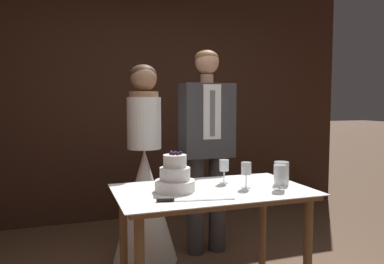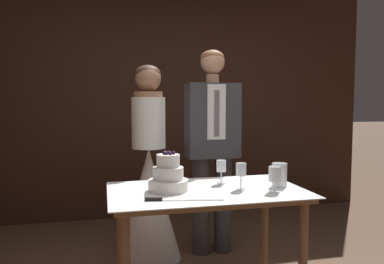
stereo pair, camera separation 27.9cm
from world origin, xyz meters
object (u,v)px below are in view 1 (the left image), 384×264
wine_glass_far (246,169)px  wine_glass_near (280,173)px  bride (145,189)px  cake_table (212,204)px  tiered_cake (175,177)px  hurricane_candle (281,174)px  wine_glass_middle (224,167)px  groom (207,139)px  cake_knife (181,200)px

wine_glass_far → wine_glass_near: bearing=-32.2°
wine_glass_near → bride: size_ratio=0.10×
cake_table → wine_glass_far: size_ratio=7.27×
tiered_cake → wine_glass_far: size_ratio=1.48×
wine_glass_far → hurricane_candle: bearing=4.2°
bride → hurricane_candle: bearing=-47.5°
wine_glass_near → hurricane_candle: wine_glass_near is taller
wine_glass_middle → groom: size_ratio=0.09×
groom → tiered_cake: bearing=-123.5°
groom → bride: bearing=179.9°
cake_knife → wine_glass_near: bearing=15.4°
wine_glass_near → bride: bearing=124.6°
hurricane_candle → bride: (-0.78, 0.85, -0.24)m
tiered_cake → wine_glass_middle: bearing=16.4°
cake_knife → hurricane_candle: size_ratio=2.86×
tiered_cake → bride: size_ratio=0.16×
cake_table → hurricane_candle: bearing=-3.2°
cake_table → tiered_cake: 0.31m
hurricane_candle → tiered_cake: bearing=175.9°
cake_knife → wine_glass_near: 0.69m
tiered_cake → cake_knife: tiered_cake is taller
cake_knife → wine_glass_middle: wine_glass_middle is taller
cake_table → wine_glass_far: 0.32m
cake_table → tiered_cake: bearing=174.2°
wine_glass_far → cake_table: bearing=167.4°
wine_glass_middle → groom: groom is taller
wine_glass_far → tiered_cake: bearing=171.0°
cake_knife → wine_glass_middle: 0.57m
tiered_cake → bride: bearing=92.2°
wine_glass_middle → wine_glass_far: wine_glass_far is taller
cake_knife → groom: size_ratio=0.25×
cake_table → wine_glass_far: (0.22, -0.05, 0.23)m
wine_glass_middle → hurricane_candle: wine_glass_middle is taller
bride → tiered_cake: bearing=-87.8°
cake_knife → hurricane_candle: bearing=24.5°
hurricane_candle → wine_glass_far: bearing=-175.8°
hurricane_candle → bride: 1.17m
cake_table → wine_glass_middle: (0.14, 0.14, 0.22)m
tiered_cake → hurricane_candle: (0.74, -0.05, -0.02)m
wine_glass_far → hurricane_candle: size_ratio=1.10×
cake_table → hurricane_candle: size_ratio=7.96×
wine_glass_middle → groom: bearing=78.8°
wine_glass_middle → hurricane_candle: bearing=-25.4°
wine_glass_middle → bride: bearing=121.9°
wine_glass_near → wine_glass_middle: bearing=130.1°
cake_table → bride: (-0.28, 0.82, -0.06)m
bride → wine_glass_middle: bearing=-58.1°
cake_knife → bride: 1.05m
hurricane_candle → wine_glass_near: bearing=-126.1°
cake_knife → wine_glass_far: (0.50, 0.17, 0.12)m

